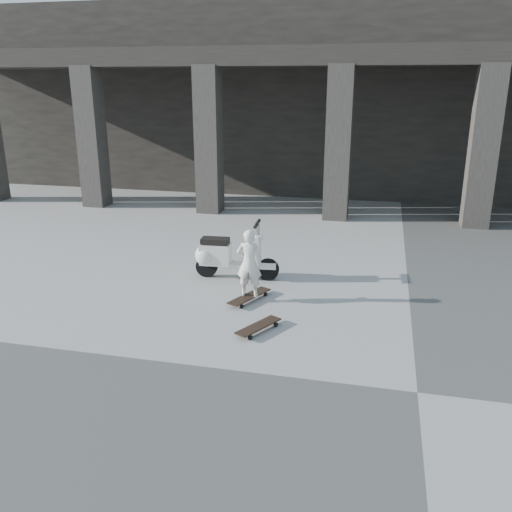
% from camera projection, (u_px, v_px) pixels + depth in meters
% --- Properties ---
extents(ground, '(90.00, 90.00, 0.00)m').
position_uv_depth(ground, '(418.00, 392.00, 6.56)').
color(ground, '#474745').
rests_on(ground, ground).
extents(colonnade, '(28.00, 8.82, 6.00)m').
position_uv_depth(colonnade, '(406.00, 98.00, 18.37)').
color(colonnade, black).
rests_on(colonnade, ground).
extents(longboard, '(0.59, 0.96, 0.10)m').
position_uv_depth(longboard, '(249.00, 297.00, 9.27)').
color(longboard, black).
rests_on(longboard, ground).
extents(skateboard_spare, '(0.58, 0.84, 0.10)m').
position_uv_depth(skateboard_spare, '(258.00, 327.00, 8.13)').
color(skateboard_spare, black).
rests_on(skateboard_spare, ground).
extents(child, '(0.44, 0.30, 1.17)m').
position_uv_depth(child, '(249.00, 263.00, 9.08)').
color(child, silver).
rests_on(child, longboard).
extents(scooter, '(1.61, 0.55, 1.12)m').
position_uv_depth(scooter, '(223.00, 255.00, 10.25)').
color(scooter, black).
rests_on(scooter, ground).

